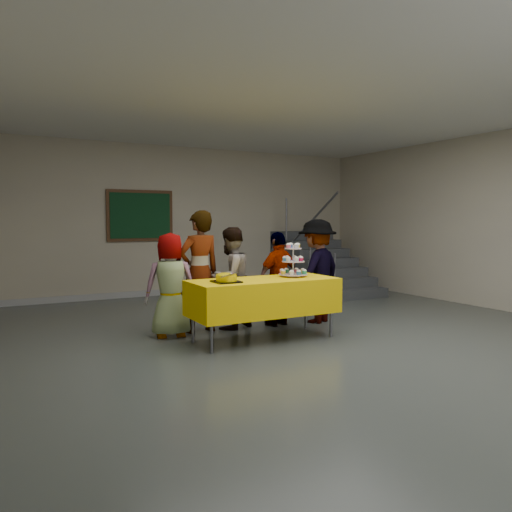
{
  "coord_description": "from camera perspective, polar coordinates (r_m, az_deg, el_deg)",
  "views": [
    {
      "loc": [
        -3.58,
        -4.7,
        1.51
      ],
      "look_at": [
        -0.52,
        0.94,
        1.05
      ],
      "focal_mm": 35.0,
      "sensor_mm": 36.0,
      "label": 1
    }
  ],
  "objects": [
    {
      "name": "room_shell",
      "position": [
        5.95,
        8.79,
        10.04
      ],
      "size": [
        10.0,
        10.04,
        3.02
      ],
      "color": "#4C514C",
      "rests_on": "ground"
    },
    {
      "name": "bake_table",
      "position": [
        6.31,
        0.87,
        -4.59
      ],
      "size": [
        1.88,
        0.78,
        0.77
      ],
      "color": "#595960",
      "rests_on": "ground"
    },
    {
      "name": "cupcake_stand",
      "position": [
        6.57,
        4.26,
        -0.86
      ],
      "size": [
        0.38,
        0.38,
        0.44
      ],
      "color": "silver",
      "rests_on": "bake_table"
    },
    {
      "name": "bear_cake",
      "position": [
        5.96,
        -3.41,
        -2.47
      ],
      "size": [
        0.32,
        0.36,
        0.12
      ],
      "color": "black",
      "rests_on": "bake_table"
    },
    {
      "name": "schoolchild_a",
      "position": [
        6.55,
        -9.75,
        -3.28
      ],
      "size": [
        0.73,
        0.54,
        1.35
      ],
      "primitive_type": "imported",
      "rotation": [
        0.0,
        0.0,
        2.96
      ],
      "color": "slate",
      "rests_on": "ground"
    },
    {
      "name": "schoolchild_b",
      "position": [
        6.75,
        -6.47,
        -1.77
      ],
      "size": [
        0.65,
        0.47,
        1.64
      ],
      "primitive_type": "imported",
      "rotation": [
        0.0,
        0.0,
        3.28
      ],
      "color": "slate",
      "rests_on": "ground"
    },
    {
      "name": "schoolchild_c",
      "position": [
        6.93,
        -2.93,
        -2.55
      ],
      "size": [
        0.84,
        0.76,
        1.41
      ],
      "primitive_type": "imported",
      "rotation": [
        0.0,
        0.0,
        3.54
      ],
      "color": "slate",
      "rests_on": "ground"
    },
    {
      "name": "schoolchild_d",
      "position": [
        7.15,
        2.63,
        -2.61
      ],
      "size": [
        0.85,
        0.51,
        1.35
      ],
      "primitive_type": "imported",
      "rotation": [
        0.0,
        0.0,
        3.38
      ],
      "color": "slate",
      "rests_on": "ground"
    },
    {
      "name": "schoolchild_e",
      "position": [
        7.42,
        7.02,
        -1.7
      ],
      "size": [
        1.13,
        0.9,
        1.53
      ],
      "primitive_type": "imported",
      "rotation": [
        0.0,
        0.0,
        3.54
      ],
      "color": "slate",
      "rests_on": "ground"
    },
    {
      "name": "staircase",
      "position": [
        10.88,
        6.91,
        -1.31
      ],
      "size": [
        1.3,
        2.4,
        2.04
      ],
      "color": "#424447",
      "rests_on": "ground"
    },
    {
      "name": "noticeboard",
      "position": [
        10.02,
        -13.08,
        4.51
      ],
      "size": [
        1.3,
        0.05,
        1.0
      ],
      "color": "#472B16",
      "rests_on": "ground"
    }
  ]
}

